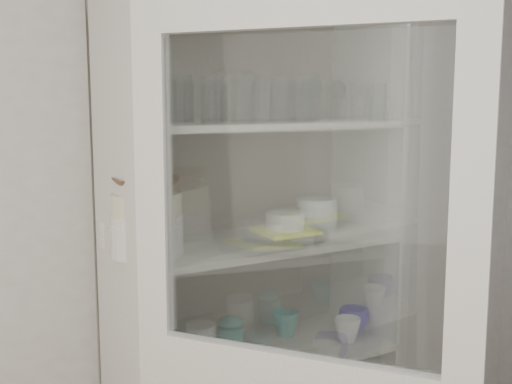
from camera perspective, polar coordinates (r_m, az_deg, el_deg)
wall_back at (r=2.31m, az=-7.12°, el=-2.66°), size 3.60×0.02×2.60m
pantry_cabinet at (r=2.36m, az=-0.79°, el=-11.49°), size 1.00×0.45×2.10m
tumbler_0 at (r=1.86m, az=-8.85°, el=8.05°), size 0.08×0.08×0.14m
tumbler_1 at (r=1.96m, az=-3.90°, el=8.12°), size 0.09×0.09×0.14m
tumbler_2 at (r=1.96m, az=-1.14°, el=8.23°), size 0.08×0.08×0.15m
tumbler_3 at (r=2.00m, az=0.59°, el=8.09°), size 0.07×0.07×0.14m
tumbler_4 at (r=2.10m, az=4.03°, el=8.09°), size 0.08×0.08×0.14m
tumbler_5 at (r=2.14m, az=4.41°, el=8.23°), size 0.08×0.08×0.15m
tumbler_6 at (r=2.29m, az=10.79°, el=7.84°), size 0.07×0.07×0.13m
tumbler_7 at (r=2.05m, az=-6.45°, el=8.00°), size 0.08×0.08×0.13m
tumbler_8 at (r=2.11m, az=-3.42°, el=7.97°), size 0.08×0.08×0.13m
tumbler_9 at (r=2.06m, az=-6.76°, el=8.24°), size 0.10×0.10×0.15m
tumbler_10 at (r=2.19m, az=2.17°, el=8.18°), size 0.08×0.08×0.14m
tumbler_11 at (r=2.26m, az=4.88°, el=7.90°), size 0.07×0.07×0.12m
goblet_0 at (r=2.10m, az=-9.73°, el=8.17°), size 0.07×0.07×0.15m
goblet_1 at (r=2.26m, az=-0.63°, el=8.76°), size 0.08×0.08×0.19m
goblet_2 at (r=2.37m, az=5.01°, el=8.57°), size 0.08×0.08×0.18m
goblet_3 at (r=2.47m, az=7.23°, el=8.27°), size 0.07×0.07×0.16m
plate_stack_front at (r=1.99m, az=-9.66°, el=-3.76°), size 0.22×0.22×0.13m
plate_stack_back at (r=2.16m, az=-11.31°, el=-3.46°), size 0.19×0.19×0.08m
cream_bowl at (r=1.98m, az=-9.72°, el=-1.03°), size 0.28×0.28×0.07m
terracotta_bowl at (r=1.97m, az=-9.76°, el=0.64°), size 0.24×0.24×0.05m
glass_platter at (r=2.23m, az=2.62°, el=-3.84°), size 0.33×0.33×0.02m
yellow_trivet at (r=2.22m, az=2.62°, el=-3.46°), size 0.20×0.20×0.01m
white_ramekin at (r=2.22m, az=2.63°, el=-2.56°), size 0.17×0.17×0.06m
grey_bowl_stack at (r=2.34m, az=5.41°, el=-2.00°), size 0.15×0.15×0.12m
mug_blue at (r=2.51m, az=8.68°, el=-11.15°), size 0.14×0.14×0.09m
mug_teal at (r=2.44m, az=2.66°, el=-11.60°), size 0.12×0.12×0.09m
mug_white at (r=2.40m, az=8.13°, el=-12.03°), size 0.11×0.11×0.09m
teal_jar at (r=2.29m, az=-2.23°, el=-12.75°), size 0.09×0.09×0.11m
measuring_cups at (r=2.17m, az=-2.64°, el=-14.97°), size 0.10×0.10×0.04m
white_canister at (r=2.24m, az=-4.90°, el=-13.07°), size 0.13×0.13×0.12m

